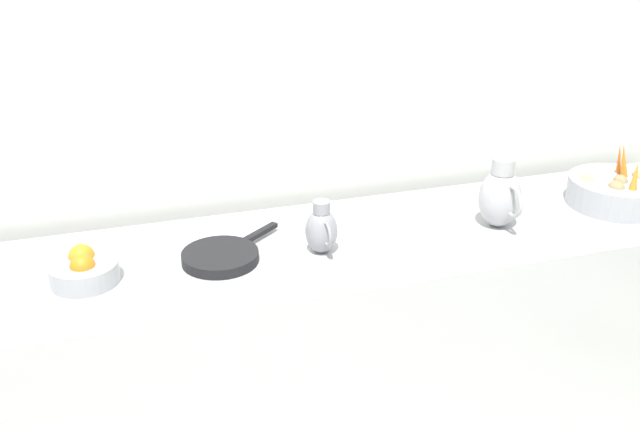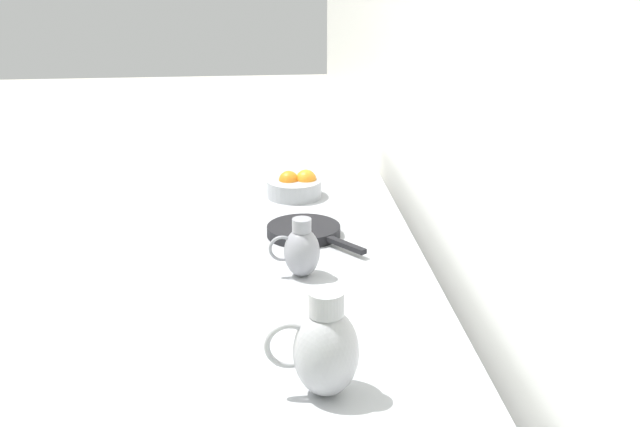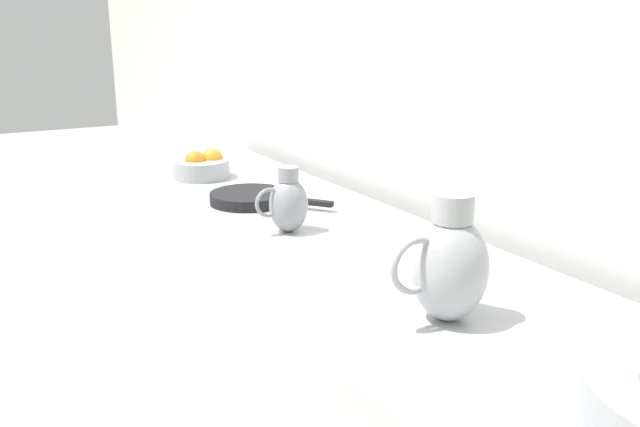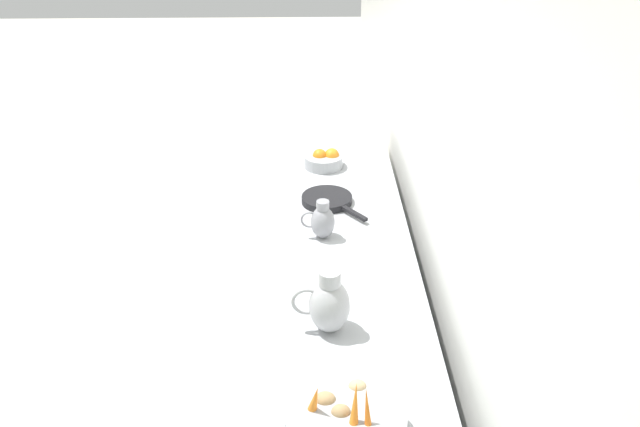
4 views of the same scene
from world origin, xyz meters
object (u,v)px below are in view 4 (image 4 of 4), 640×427
Objects in this scene: metal_pitcher_tall at (329,304)px; vegetable_colander at (345,425)px; metal_pitcher_short at (322,221)px; skillet_on_counter at (328,200)px; orange_bowl at (324,160)px.

vegetable_colander is at bearing 93.43° from metal_pitcher_tall.
metal_pitcher_tall is 0.66m from metal_pitcher_short.
metal_pitcher_short is (0.04, -1.19, 0.03)m from vegetable_colander.
metal_pitcher_tall is at bearing 90.49° from metal_pitcher_short.
vegetable_colander reaches higher than skillet_on_counter.
orange_bowl is at bearing -89.28° from skillet_on_counter.
metal_pitcher_tall is at bearing 89.03° from orange_bowl.
orange_bowl is at bearing -92.27° from metal_pitcher_short.
metal_pitcher_tall is at bearing 88.31° from skillet_on_counter.
orange_bowl is 1.15× the size of metal_pitcher_short.
orange_bowl is 0.83× the size of metal_pitcher_tall.
metal_pitcher_short is (0.03, 0.75, 0.04)m from orange_bowl.
metal_pitcher_short is 0.34m from skillet_on_counter.
skillet_on_counter is (-0.01, 0.42, -0.02)m from orange_bowl.
vegetable_colander is 1.73× the size of orange_bowl.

